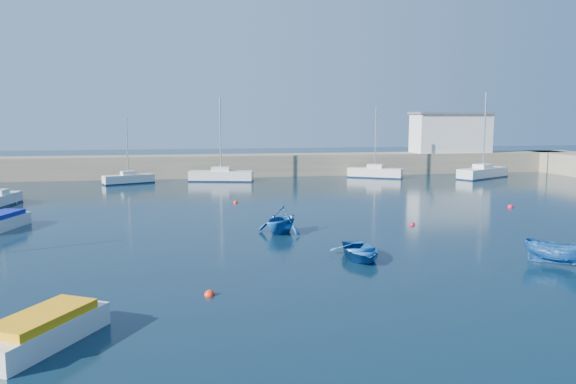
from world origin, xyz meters
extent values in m
plane|color=black|center=(0.00, 0.00, 0.00)|extent=(220.00, 220.00, 0.00)
cube|color=gray|center=(0.00, 46.00, 1.30)|extent=(96.00, 4.50, 2.60)
cube|color=silver|center=(30.00, 46.00, 5.10)|extent=(10.00, 4.00, 5.00)
cube|color=silver|center=(-19.51, 25.34, 0.48)|extent=(2.19, 5.02, 0.96)
cube|color=silver|center=(-10.75, 39.69, 0.49)|extent=(5.53, 3.48, 0.98)
cylinder|color=#B7BABC|center=(-10.75, 39.69, 4.07)|extent=(0.15, 0.15, 6.17)
cube|color=silver|center=(-0.66, 40.45, 0.58)|extent=(7.43, 3.67, 1.16)
cylinder|color=#B7BABC|center=(-0.66, 40.45, 5.28)|extent=(0.17, 0.17, 8.23)
cube|color=silver|center=(17.79, 40.81, 0.58)|extent=(6.44, 4.82, 1.16)
cylinder|color=#B7BABC|center=(17.79, 40.81, 4.85)|extent=(0.17, 0.17, 7.38)
cube|color=silver|center=(30.25, 37.94, 0.60)|extent=(7.80, 5.67, 1.21)
cylinder|color=#B7BABC|center=(30.25, 37.94, 5.66)|extent=(0.17, 0.17, 8.89)
cube|color=silver|center=(-16.46, 15.06, 0.39)|extent=(2.70, 4.67, 0.79)
cube|color=navy|center=(-16.46, 15.06, 0.94)|extent=(2.32, 3.59, 0.29)
cube|color=silver|center=(-9.32, -5.19, 0.38)|extent=(3.62, 4.70, 0.77)
cube|color=#FFA10E|center=(-9.32, -5.19, 0.91)|extent=(2.99, 3.68, 0.29)
imported|color=#17539F|center=(3.84, 3.50, 0.39)|extent=(2.85, 3.87, 0.77)
imported|color=#17539F|center=(0.99, 10.48, 0.88)|extent=(4.36, 4.42, 1.77)
imported|color=#17539F|center=(12.84, 0.44, 0.61)|extent=(2.96, 3.20, 1.23)
sphere|color=#FF2A0D|center=(-3.96, -1.12, 0.00)|extent=(0.44, 0.44, 0.44)
sphere|color=red|center=(10.10, 11.53, 0.00)|extent=(0.38, 0.38, 0.38)
sphere|color=#FF2A0D|center=(-0.60, 23.60, 0.00)|extent=(0.40, 0.40, 0.40)
sphere|color=red|center=(20.85, 17.14, 0.00)|extent=(0.46, 0.46, 0.46)
camera|label=1|loc=(-4.90, -23.17, 7.07)|focal=35.00mm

